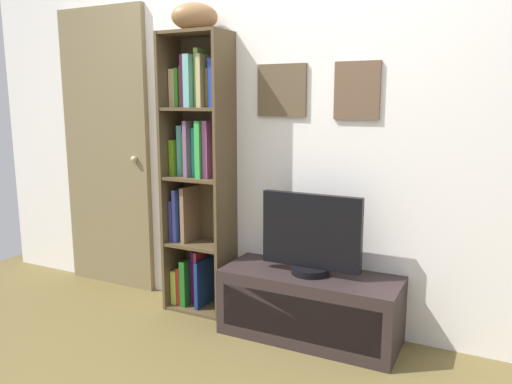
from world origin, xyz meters
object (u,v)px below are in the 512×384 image
at_px(television, 311,236).
at_px(football, 195,17).
at_px(bookshelf, 197,174).
at_px(door, 106,151).
at_px(tv_stand, 309,306).

bearing_deg(television, football, 175.03).
xyz_separation_m(bookshelf, door, (-0.85, 0.08, 0.10)).
bearing_deg(bookshelf, tv_stand, -6.96).
distance_m(bookshelf, television, 0.89).
height_order(football, television, football).
relative_size(football, door, 0.14).
distance_m(tv_stand, door, 1.88).
distance_m(bookshelf, door, 0.86).
bearing_deg(television, tv_stand, -90.00).
bearing_deg(tv_stand, television, 90.00).
bearing_deg(football, door, 172.88).
bearing_deg(bookshelf, television, -6.88).
xyz_separation_m(bookshelf, television, (0.83, -0.10, -0.29)).
height_order(football, tv_stand, football).
distance_m(football, television, 1.50).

